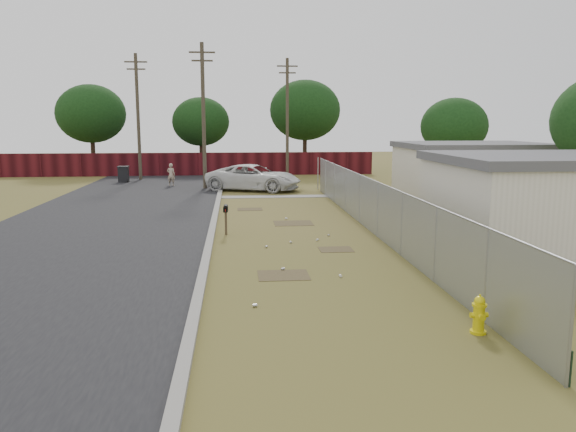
{
  "coord_description": "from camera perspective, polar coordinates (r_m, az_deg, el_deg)",
  "views": [
    {
      "loc": [
        -2.07,
        -19.87,
        4.15
      ],
      "look_at": [
        -0.36,
        -1.69,
        1.1
      ],
      "focal_mm": 35.0,
      "sensor_mm": 36.0,
      "label": 1
    }
  ],
  "objects": [
    {
      "name": "mailbox",
      "position": [
        20.96,
        -6.35,
        0.5
      ],
      "size": [
        0.18,
        0.49,
        1.13
      ],
      "color": "brown",
      "rests_on": "ground"
    },
    {
      "name": "horizon_trees",
      "position": [
        43.53,
        -1.56,
        10.1
      ],
      "size": [
        33.32,
        31.94,
        7.78
      ],
      "color": "#362318",
      "rests_on": "ground"
    },
    {
      "name": "pedestrian",
      "position": [
        37.86,
        -11.79,
        4.13
      ],
      "size": [
        0.62,
        0.49,
        1.5
      ],
      "primitive_type": "imported",
      "rotation": [
        0.0,
        0.0,
        2.87
      ],
      "color": "tan",
      "rests_on": "ground"
    },
    {
      "name": "utility_poles",
      "position": [
        40.57,
        -7.75,
        10.16
      ],
      "size": [
        12.6,
        8.24,
        9.0
      ],
      "color": "#4D4333",
      "rests_on": "ground"
    },
    {
      "name": "trash_bin",
      "position": [
        41.09,
        -16.37,
        4.11
      ],
      "size": [
        0.75,
        0.81,
        1.14
      ],
      "color": "black",
      "rests_on": "ground"
    },
    {
      "name": "houses",
      "position": [
        25.97,
        21.65,
        3.09
      ],
      "size": [
        9.3,
        17.24,
        3.1
      ],
      "color": "white",
      "rests_on": "ground"
    },
    {
      "name": "scattered_litter",
      "position": [
        18.43,
        0.92,
        -3.41
      ],
      "size": [
        3.11,
        11.72,
        0.07
      ],
      "color": "silver",
      "rests_on": "ground"
    },
    {
      "name": "street",
      "position": [
        28.61,
        -14.74,
        0.86
      ],
      "size": [
        15.1,
        60.0,
        0.12
      ],
      "color": "black",
      "rests_on": "ground"
    },
    {
      "name": "privacy_fence",
      "position": [
        45.16,
        -10.39,
        5.2
      ],
      "size": [
        30.0,
        0.12,
        1.8
      ],
      "primitive_type": "cube",
      "color": "#4D1016",
      "rests_on": "ground"
    },
    {
      "name": "ground",
      "position": [
        20.4,
        0.57,
        -2.25
      ],
      "size": [
        120.0,
        120.0,
        0.0
      ],
      "primitive_type": "plane",
      "color": "brown",
      "rests_on": "ground"
    },
    {
      "name": "fire_hydrant",
      "position": [
        11.91,
        18.83,
        -9.52
      ],
      "size": [
        0.36,
        0.35,
        0.8
      ],
      "color": "yellow",
      "rests_on": "ground"
    },
    {
      "name": "chainlink_fence",
      "position": [
        21.79,
        8.48,
        0.53
      ],
      "size": [
        0.1,
        27.06,
        2.02
      ],
      "color": "gray",
      "rests_on": "ground"
    },
    {
      "name": "pickup_truck",
      "position": [
        34.69,
        -3.5,
        3.92
      ],
      "size": [
        6.35,
        4.63,
        1.61
      ],
      "primitive_type": "imported",
      "rotation": [
        0.0,
        0.0,
        1.19
      ],
      "color": "silver",
      "rests_on": "ground"
    }
  ]
}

